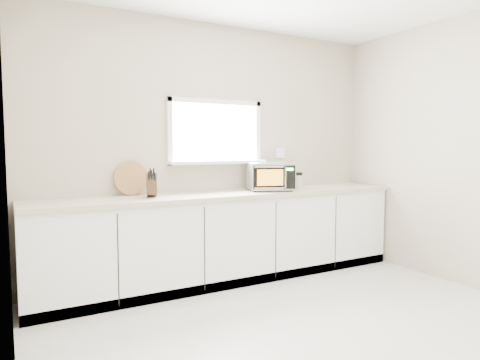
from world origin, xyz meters
TOP-DOWN VIEW (x-y plane):
  - ground at (0.00, 0.00)m, footprint 4.00×4.00m
  - back_wall at (0.00, 2.00)m, footprint 4.00×0.17m
  - cabinets at (0.00, 1.70)m, footprint 3.92×0.60m
  - countertop at (0.00, 1.69)m, footprint 3.92×0.64m
  - microwave at (0.50, 1.67)m, footprint 0.56×0.50m
  - knife_block at (-0.81, 1.69)m, footprint 0.13×0.21m
  - cutting_board at (-0.93, 1.94)m, footprint 0.34×0.08m
  - coffee_grinder at (0.86, 1.66)m, footprint 0.12×0.12m

SIDE VIEW (x-z plane):
  - ground at x=0.00m, z-range 0.00..0.00m
  - cabinets at x=0.00m, z-range 0.00..0.88m
  - countertop at x=0.00m, z-range 0.88..0.92m
  - coffee_grinder at x=0.86m, z-range 0.92..1.11m
  - knife_block at x=-0.81m, z-range 0.90..1.18m
  - microwave at x=0.50m, z-range 0.93..1.23m
  - cutting_board at x=-0.93m, z-range 0.92..1.26m
  - back_wall at x=0.00m, z-range 0.01..2.71m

